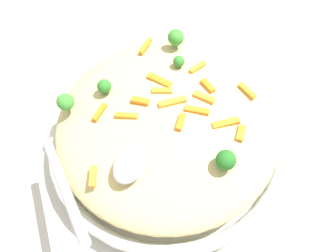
# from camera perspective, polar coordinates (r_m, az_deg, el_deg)

# --- Properties ---
(ground_plane) EXTENTS (2.40, 2.40, 0.00)m
(ground_plane) POSITION_cam_1_polar(r_m,az_deg,el_deg) (0.58, 0.00, -3.05)
(ground_plane) COLOR beige
(serving_bowl) EXTENTS (0.38, 0.38, 0.04)m
(serving_bowl) POSITION_cam_1_polar(r_m,az_deg,el_deg) (0.56, 0.00, -1.88)
(serving_bowl) COLOR silver
(serving_bowl) RESTS_ON ground_plane
(pasta_mound) EXTENTS (0.34, 0.33, 0.06)m
(pasta_mound) POSITION_cam_1_polar(r_m,az_deg,el_deg) (0.52, 0.00, 0.49)
(pasta_mound) COLOR #D1BA7A
(pasta_mound) RESTS_ON serving_bowl
(carrot_piece_0) EXTENTS (0.02, 0.03, 0.01)m
(carrot_piece_0) POSITION_cam_1_polar(r_m,az_deg,el_deg) (0.49, -6.87, 1.66)
(carrot_piece_0) COLOR orange
(carrot_piece_0) RESTS_ON pasta_mound
(carrot_piece_1) EXTENTS (0.03, 0.04, 0.01)m
(carrot_piece_1) POSITION_cam_1_polar(r_m,az_deg,el_deg) (0.50, 0.60, 4.06)
(carrot_piece_1) COLOR orange
(carrot_piece_1) RESTS_ON pasta_mound
(carrot_piece_2) EXTENTS (0.03, 0.02, 0.01)m
(carrot_piece_2) POSITION_cam_1_polar(r_m,az_deg,el_deg) (0.55, 4.89, 9.63)
(carrot_piece_2) COLOR orange
(carrot_piece_2) RESTS_ON pasta_mound
(carrot_piece_3) EXTENTS (0.03, 0.02, 0.01)m
(carrot_piece_3) POSITION_cam_1_polar(r_m,az_deg,el_deg) (0.46, -12.32, -8.20)
(carrot_piece_3) COLOR orange
(carrot_piece_3) RESTS_ON pasta_mound
(carrot_piece_4) EXTENTS (0.03, 0.04, 0.01)m
(carrot_piece_4) POSITION_cam_1_polar(r_m,az_deg,el_deg) (0.49, 9.54, 0.45)
(carrot_piece_4) COLOR orange
(carrot_piece_4) RESTS_ON pasta_mound
(carrot_piece_5) EXTENTS (0.02, 0.03, 0.01)m
(carrot_piece_5) POSITION_cam_1_polar(r_m,az_deg,el_deg) (0.52, 6.58, 6.59)
(carrot_piece_5) COLOR orange
(carrot_piece_5) RESTS_ON pasta_mound
(carrot_piece_6) EXTENTS (0.03, 0.01, 0.01)m
(carrot_piece_6) POSITION_cam_1_polar(r_m,az_deg,el_deg) (0.49, 11.95, -1.18)
(carrot_piece_6) COLOR orange
(carrot_piece_6) RESTS_ON pasta_mound
(carrot_piece_7) EXTENTS (0.03, 0.01, 0.01)m
(carrot_piece_7) POSITION_cam_1_polar(r_m,az_deg,el_deg) (0.48, 2.09, 0.67)
(carrot_piece_7) COLOR orange
(carrot_piece_7) RESTS_ON pasta_mound
(carrot_piece_8) EXTENTS (0.02, 0.03, 0.01)m
(carrot_piece_8) POSITION_cam_1_polar(r_m,az_deg,el_deg) (0.51, -0.97, 5.80)
(carrot_piece_8) COLOR orange
(carrot_piece_8) RESTS_ON pasta_mound
(carrot_piece_9) EXTENTS (0.01, 0.03, 0.01)m
(carrot_piece_9) POSITION_cam_1_polar(r_m,az_deg,el_deg) (0.50, -4.65, 4.03)
(carrot_piece_9) COLOR orange
(carrot_piece_9) RESTS_ON pasta_mound
(carrot_piece_10) EXTENTS (0.02, 0.04, 0.01)m
(carrot_piece_10) POSITION_cam_1_polar(r_m,az_deg,el_deg) (0.53, -1.43, 7.54)
(carrot_piece_10) COLOR orange
(carrot_piece_10) RESTS_ON pasta_mound
(carrot_piece_11) EXTENTS (0.01, 0.03, 0.01)m
(carrot_piece_11) POSITION_cam_1_polar(r_m,az_deg,el_deg) (0.51, 5.97, 4.68)
(carrot_piece_11) COLOR orange
(carrot_piece_11) RESTS_ON pasta_mound
(carrot_piece_12) EXTENTS (0.02, 0.03, 0.01)m
(carrot_piece_12) POSITION_cam_1_polar(r_m,az_deg,el_deg) (0.54, 12.95, 5.71)
(carrot_piece_12) COLOR orange
(carrot_piece_12) RESTS_ON pasta_mound
(carrot_piece_13) EXTENTS (0.02, 0.04, 0.01)m
(carrot_piece_13) POSITION_cam_1_polar(r_m,az_deg,el_deg) (0.50, 4.77, 2.54)
(carrot_piece_13) COLOR orange
(carrot_piece_13) RESTS_ON pasta_mound
(carrot_piece_14) EXTENTS (0.03, 0.01, 0.01)m
(carrot_piece_14) POSITION_cam_1_polar(r_m,az_deg,el_deg) (0.51, -11.23, 2.20)
(carrot_piece_14) COLOR orange
(carrot_piece_14) RESTS_ON pasta_mound
(carrot_piece_15) EXTENTS (0.03, 0.01, 0.01)m
(carrot_piece_15) POSITION_cam_1_polar(r_m,az_deg,el_deg) (0.58, -3.74, 13.09)
(carrot_piece_15) COLOR orange
(carrot_piece_15) RESTS_ON pasta_mound
(broccoli_floret_0) EXTENTS (0.03, 0.03, 0.03)m
(broccoli_floret_0) POSITION_cam_1_polar(r_m,az_deg,el_deg) (0.57, 1.31, 14.40)
(broccoli_floret_0) COLOR #377928
(broccoli_floret_0) RESTS_ON pasta_mound
(broccoli_floret_1) EXTENTS (0.03, 0.03, 0.03)m
(broccoli_floret_1) POSITION_cam_1_polar(r_m,az_deg,el_deg) (0.51, -16.60, 3.82)
(broccoli_floret_1) COLOR #377928
(broccoli_floret_1) RESTS_ON pasta_mound
(broccoli_floret_2) EXTENTS (0.02, 0.02, 0.03)m
(broccoli_floret_2) POSITION_cam_1_polar(r_m,az_deg,el_deg) (0.52, -10.24, 6.82)
(broccoli_floret_2) COLOR #296820
(broccoli_floret_2) RESTS_ON pasta_mound
(broccoli_floret_3) EXTENTS (0.02, 0.02, 0.02)m
(broccoli_floret_3) POSITION_cam_1_polar(r_m,az_deg,el_deg) (0.54, 1.79, 10.60)
(broccoli_floret_3) COLOR #296820
(broccoli_floret_3) RESTS_ON pasta_mound
(broccoli_floret_4) EXTENTS (0.03, 0.03, 0.03)m
(broccoli_floret_4) POSITION_cam_1_polar(r_m,az_deg,el_deg) (0.45, 9.55, -5.61)
(broccoli_floret_4) COLOR #205B1C
(broccoli_floret_4) RESTS_ON pasta_mound
(serving_spoon) EXTENTS (0.15, 0.14, 0.07)m
(serving_spoon) POSITION_cam_1_polar(r_m,az_deg,el_deg) (0.44, -10.21, -7.56)
(serving_spoon) COLOR #B7B7BC
(serving_spoon) RESTS_ON pasta_mound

